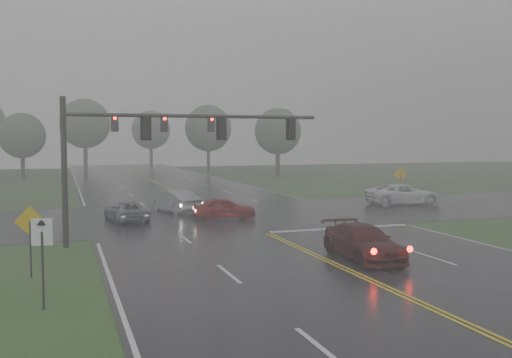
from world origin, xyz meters
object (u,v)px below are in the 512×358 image
object	(u,v)px
sedan_red	(224,219)
sedan_silver	(175,213)
signal_gantry_far	(116,133)
sedan_maroon	(363,259)
pickup_white	(403,205)
signal_gantry_near	(149,142)
car_grey	(126,221)

from	to	relation	value
sedan_red	sedan_silver	bearing A→B (deg)	36.99
signal_gantry_far	sedan_red	bearing A→B (deg)	-63.85
sedan_maroon	pickup_white	world-z (taller)	pickup_white
signal_gantry_near	pickup_white	bearing A→B (deg)	25.23
sedan_red	pickup_white	bearing A→B (deg)	-70.17
pickup_white	sedan_red	bearing A→B (deg)	109.83
sedan_red	car_grey	bearing A→B (deg)	88.20
sedan_red	sedan_silver	distance (m)	4.81
sedan_red	sedan_maroon	bearing A→B (deg)	-162.50
sedan_red	sedan_silver	world-z (taller)	sedan_silver
pickup_white	signal_gantry_far	bearing A→B (deg)	76.56
signal_gantry_near	car_grey	bearing A→B (deg)	92.70
sedan_silver	sedan_maroon	bearing A→B (deg)	85.33
sedan_silver	signal_gantry_far	world-z (taller)	signal_gantry_far
car_grey	sedan_red	bearing A→B (deg)	162.31
sedan_silver	car_grey	world-z (taller)	sedan_silver
pickup_white	signal_gantry_far	size ratio (longest dim) A/B	0.44
sedan_maroon	sedan_red	world-z (taller)	sedan_maroon
pickup_white	signal_gantry_near	distance (m)	23.46
sedan_maroon	car_grey	size ratio (longest dim) A/B	1.11
signal_gantry_near	sedan_maroon	bearing A→B (deg)	-41.15
car_grey	signal_gantry_far	bearing A→B (deg)	-100.11
sedan_silver	pickup_white	world-z (taller)	pickup_white
sedan_silver	pickup_white	bearing A→B (deg)	157.39
sedan_maroon	signal_gantry_near	xyz separation A→B (m)	(-7.84, 6.85, 4.92)
sedan_maroon	pickup_white	distance (m)	21.05
car_grey	signal_gantry_far	xyz separation A→B (m)	(0.41, 10.28, 5.52)
car_grey	signal_gantry_near	size ratio (longest dim) A/B	0.35
sedan_red	signal_gantry_far	bearing A→B (deg)	34.19
car_grey	pickup_white	world-z (taller)	pickup_white
sedan_maroon	pickup_white	xyz separation A→B (m)	(12.91, 16.63, 0.00)
sedan_maroon	sedan_silver	world-z (taller)	sedan_silver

